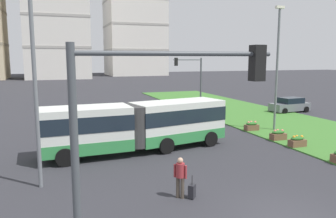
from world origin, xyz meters
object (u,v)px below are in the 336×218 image
Objects in this scene: articulated_bus at (138,125)px; rolling_suitcase at (192,191)px; pedestrian_crossing at (180,175)px; flower_planter_2 at (297,141)px; streetlight_median at (277,64)px; car_grey_wagon at (290,105)px; flower_planter_4 at (252,126)px; traffic_light_near_left at (147,136)px; car_white_van at (76,120)px; streetlight_left at (34,72)px; traffic_light_far_right at (192,76)px; apartment_tower_centre at (134,15)px; flower_planter_3 at (278,135)px.

rolling_suitcase is at bearing -87.57° from articulated_bus.
pedestrian_crossing reaches higher than rolling_suitcase.
flower_planter_2 is 0.11× the size of streetlight_median.
streetlight_median is at bearing -135.63° from car_grey_wagon.
flower_planter_4 is 0.18× the size of traffic_light_near_left.
car_white_van is 0.47× the size of streetlight_left.
rolling_suitcase is (0.33, -7.77, -1.34)m from articulated_bus.
traffic_light_far_right is at bearing 109.64° from streetlight_median.
flower_planter_4 is 0.03× the size of apartment_tower_centre.
car_grey_wagon reaches higher than flower_planter_4.
flower_planter_3 is (10.04, -0.68, -1.23)m from articulated_bus.
traffic_light_far_right is at bearing -99.99° from apartment_tower_centre.
pedestrian_crossing is at bearing -154.14° from flower_planter_2.
flower_planter_2 and flower_planter_4 have the same top height.
rolling_suitcase is 0.88× the size of flower_planter_3.
flower_planter_2 is 16.48m from streetlight_left.
rolling_suitcase is 0.88× the size of flower_planter_2.
traffic_light_far_right is at bearing 66.62° from rolling_suitcase.
apartment_tower_centre reaches higher than articulated_bus.
apartment_tower_centre is at bearing 76.31° from traffic_light_near_left.
pedestrian_crossing is 12.29m from flower_planter_3.
traffic_light_near_left reaches higher than traffic_light_far_right.
flower_planter_2 is 5.30m from flower_planter_4.
streetlight_median reaches higher than car_grey_wagon.
streetlight_median is (1.90, 2.99, 4.91)m from flower_planter_3.
traffic_light_near_left reaches higher than car_white_van.
articulated_bus is 101.62m from apartment_tower_centre.
traffic_light_near_left reaches higher than car_grey_wagon.
flower_planter_4 is 0.12× the size of streetlight_left.
car_grey_wagon is 11.50m from streetlight_median.
articulated_bus reaches higher than car_grey_wagon.
traffic_light_far_right reaches higher than car_white_van.
flower_planter_3 is at bearing -3.88° from articulated_bus.
car_grey_wagon is 0.75× the size of traffic_light_near_left.
traffic_light_far_right is at bearing 47.93° from streetlight_left.
streetlight_median is at bearing 46.21° from traffic_light_near_left.
car_grey_wagon is at bearing 26.42° from articulated_bus.
streetlight_left is at bearing -106.16° from apartment_tower_centre.
car_grey_wagon reaches higher than flower_planter_2.
pedestrian_crossing reaches higher than car_white_van.
rolling_suitcase is (3.51, -16.16, -0.44)m from car_white_van.
articulated_bus is at bearing -169.08° from streetlight_median.
apartment_tower_centre reaches higher than traffic_light_far_right.
flower_planter_2 is (9.71, 5.13, 0.11)m from rolling_suitcase.
articulated_bus is at bearing 165.28° from flower_planter_2.
streetlight_left reaches higher than rolling_suitcase.
apartment_tower_centre is (13.67, 94.29, 20.33)m from flower_planter_4.
streetlight_median is at bearing -97.09° from apartment_tower_centre.
traffic_light_near_left is at bearing -140.66° from flower_planter_2.
apartment_tower_centre reaches higher than streetlight_left.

